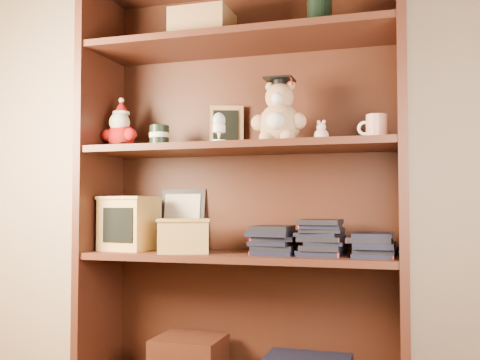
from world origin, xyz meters
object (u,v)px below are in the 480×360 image
(grad_teddy_bear, at_px, (279,118))
(treats_box, at_px, (129,223))
(teacher_mug, at_px, (376,128))
(bookcase, at_px, (243,191))

(grad_teddy_bear, height_order, treats_box, grad_teddy_bear)
(teacher_mug, xyz_separation_m, treats_box, (-0.95, -0.00, -0.34))
(grad_teddy_bear, distance_m, teacher_mug, 0.35)
(bookcase, relative_size, teacher_mug, 15.59)
(bookcase, relative_size, grad_teddy_bear, 6.44)
(teacher_mug, bearing_deg, treats_box, -179.94)
(teacher_mug, height_order, treats_box, teacher_mug)
(treats_box, bearing_deg, grad_teddy_bear, -0.62)
(bookcase, height_order, teacher_mug, bookcase)
(bookcase, distance_m, treats_box, 0.47)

